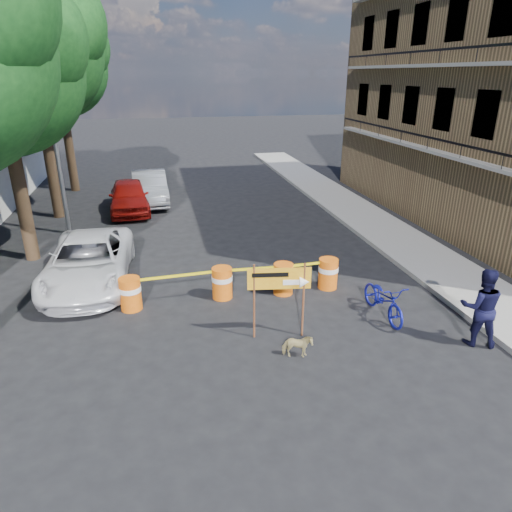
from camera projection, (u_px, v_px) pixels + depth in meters
name	position (u px, v px, depth m)	size (l,w,h in m)	color
ground	(279.00, 346.00, 10.58)	(120.00, 120.00, 0.00)	black
sidewalk_east	(396.00, 239.00, 17.23)	(2.40, 40.00, 0.15)	gray
tree_mid_b	(33.00, 50.00, 17.61)	(5.67, 5.40, 9.62)	#332316
tree_far	(58.00, 66.00, 22.33)	(5.04, 4.80, 8.84)	#332316
streetlamp	(53.00, 118.00, 16.38)	(1.25, 0.18, 8.00)	gray
barrel_far_left	(130.00, 293.00, 12.06)	(0.58, 0.58, 0.90)	#E05B0D
barrel_mid_left	(222.00, 282.00, 12.69)	(0.58, 0.58, 0.90)	#E05B0D
barrel_mid_right	(283.00, 278.00, 12.95)	(0.58, 0.58, 0.90)	#E05B0D
barrel_far_right	(328.00, 273.00, 13.29)	(0.58, 0.58, 0.90)	#E05B0D
detour_sign	(288.00, 284.00, 10.46)	(1.46, 0.39, 1.89)	#592D19
pedestrian	(481.00, 307.00, 10.35)	(0.92, 0.71, 1.89)	black
bicycle	(386.00, 283.00, 11.51)	(0.66, 1.00, 1.91)	#13189E
dog	(297.00, 346.00, 10.06)	(0.30, 0.66, 0.56)	tan
suv_white	(89.00, 261.00, 13.50)	(2.33, 5.05, 1.40)	silver
sedan_red	(129.00, 196.00, 20.60)	(1.70, 4.22, 1.44)	maroon
sedan_silver	(150.00, 187.00, 22.07)	(1.58, 4.52, 1.49)	silver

